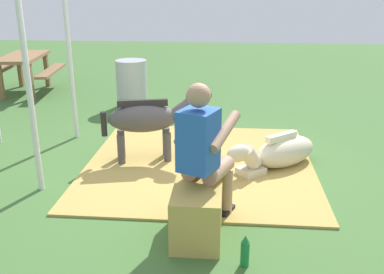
% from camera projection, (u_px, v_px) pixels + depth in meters
% --- Properties ---
extents(ground_plane, '(24.00, 24.00, 0.00)m').
position_uv_depth(ground_plane, '(198.00, 174.00, 5.07)').
color(ground_plane, '#426B33').
extents(hay_patch, '(2.78, 2.71, 0.02)m').
position_uv_depth(hay_patch, '(200.00, 163.00, 5.33)').
color(hay_patch, tan).
rests_on(hay_patch, ground).
extents(hay_bale, '(0.73, 0.41, 0.46)m').
position_uv_depth(hay_bale, '(198.00, 211.00, 3.77)').
color(hay_bale, tan).
rests_on(hay_bale, ground).
extents(person_seated, '(0.72, 0.57, 1.34)m').
position_uv_depth(person_seated, '(204.00, 150.00, 3.74)').
color(person_seated, tan).
rests_on(person_seated, ground).
extents(pony_standing, '(0.52, 1.33, 0.91)m').
position_uv_depth(pony_standing, '(151.00, 118.00, 5.27)').
color(pony_standing, '#4C4747').
rests_on(pony_standing, ground).
extents(pony_lying, '(1.06, 1.20, 0.42)m').
position_uv_depth(pony_lying, '(279.00, 152.00, 5.19)').
color(pony_lying, beige).
rests_on(pony_lying, ground).
extents(soda_bottle, '(0.07, 0.07, 0.27)m').
position_uv_depth(soda_bottle, '(245.00, 251.00, 3.38)').
color(soda_bottle, '#197233').
rests_on(soda_bottle, ground).
extents(water_barrel, '(0.54, 0.54, 0.84)m').
position_uv_depth(water_barrel, '(132.00, 84.00, 7.68)').
color(water_barrel, '#B2B2B7').
rests_on(water_barrel, ground).
extents(tent_pole_left, '(0.06, 0.06, 2.27)m').
position_uv_depth(tent_pole_left, '(29.00, 85.00, 4.32)').
color(tent_pole_left, silver).
rests_on(tent_pole_left, ground).
extents(tent_pole_right, '(0.06, 0.06, 2.27)m').
position_uv_depth(tent_pole_right, '(70.00, 58.00, 5.90)').
color(tent_pole_right, silver).
rests_on(tent_pole_right, ground).
extents(picnic_bench, '(1.65, 1.48, 0.75)m').
position_uv_depth(picnic_bench, '(24.00, 64.00, 8.66)').
color(picnic_bench, olive).
rests_on(picnic_bench, ground).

